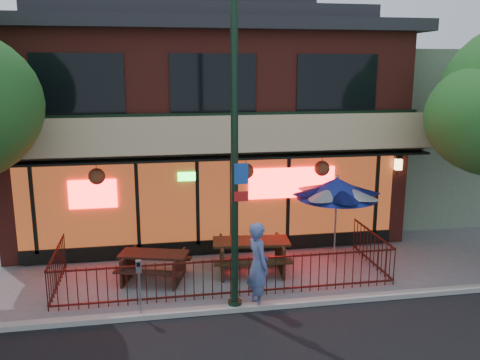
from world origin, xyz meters
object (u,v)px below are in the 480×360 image
object	(u,v)px
picnic_table_right	(251,251)
parking_meter_near	(139,279)
picnic_table_left	(154,262)
patio_umbrella	(337,188)
pedestrian	(258,265)
street_light	(235,175)

from	to	relation	value
picnic_table_right	parking_meter_near	bearing A→B (deg)	-143.12
picnic_table_left	patio_umbrella	xyz separation A→B (m)	(5.06, 0.39, 1.68)
pedestrian	street_light	bearing A→B (deg)	82.25
picnic_table_left	picnic_table_right	xyz separation A→B (m)	(2.60, 0.16, 0.09)
patio_umbrella	pedestrian	size ratio (longest dim) A/B	1.25
pedestrian	parking_meter_near	distance (m)	2.68
street_light	picnic_table_right	size ratio (longest dim) A/B	3.19
pedestrian	parking_meter_near	bearing A→B (deg)	79.48
picnic_table_right	parking_meter_near	size ratio (longest dim) A/B	1.62
picnic_table_right	pedestrian	world-z (taller)	pedestrian
street_light	picnic_table_left	bearing A→B (deg)	132.68
patio_umbrella	parking_meter_near	bearing A→B (deg)	-155.73
picnic_table_right	patio_umbrella	world-z (taller)	patio_umbrella
street_light	picnic_table_left	xyz separation A→B (m)	(-1.81, 1.96, -2.66)
picnic_table_right	parking_meter_near	world-z (taller)	parking_meter_near
picnic_table_left	patio_umbrella	size ratio (longest dim) A/B	0.81
parking_meter_near	patio_umbrella	bearing A→B (deg)	24.27
picnic_table_left	pedestrian	xyz separation A→B (m)	(2.35, -1.91, 0.52)
pedestrian	picnic_table_left	bearing A→B (deg)	37.65
picnic_table_left	patio_umbrella	bearing A→B (deg)	4.41
picnic_table_left	street_light	bearing A→B (deg)	-47.32
picnic_table_right	patio_umbrella	size ratio (longest dim) A/B	0.86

